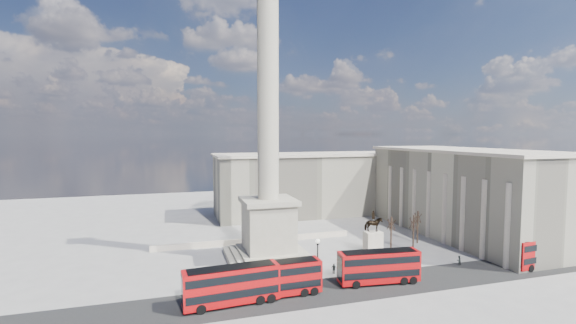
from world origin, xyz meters
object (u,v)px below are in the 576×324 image
(red_bus_a, at_px, (232,285))
(victorian_lamp, at_px, (318,259))
(nelsons_column, at_px, (268,186))
(red_bus_d, at_px, (541,251))
(pedestrian_crossing, at_px, (334,269))
(pedestrian_walking, at_px, (393,256))
(red_bus_b, at_px, (279,278))
(red_bus_c, at_px, (379,266))
(equestrian_statue, at_px, (373,239))
(pedestrian_standing, at_px, (459,260))

(red_bus_a, xyz_separation_m, victorian_lamp, (12.43, 1.96, 1.54))
(nelsons_column, height_order, red_bus_d, nelsons_column)
(red_bus_d, bearing_deg, pedestrian_crossing, 162.94)
(nelsons_column, bearing_deg, pedestrian_walking, -17.05)
(nelsons_column, height_order, red_bus_b, nelsons_column)
(red_bus_c, xyz_separation_m, victorian_lamp, (-9.21, 1.10, 1.60))
(equestrian_statue, distance_m, pedestrian_crossing, 12.80)
(pedestrian_walking, xyz_separation_m, pedestrian_standing, (9.33, -5.19, -0.01))
(equestrian_statue, distance_m, pedestrian_walking, 4.75)
(red_bus_a, bearing_deg, red_bus_c, -1.91)
(red_bus_b, xyz_separation_m, equestrian_statue, (21.11, 12.48, 0.30))
(red_bus_d, xyz_separation_m, equestrian_statue, (-23.44, 13.50, 0.18))
(equestrian_statue, height_order, pedestrian_crossing, equestrian_statue)
(nelsons_column, xyz_separation_m, red_bus_c, (13.04, -14.62, -10.38))
(pedestrian_crossing, bearing_deg, nelsons_column, -10.75)
(nelsons_column, distance_m, pedestrian_crossing, 17.27)
(red_bus_d, height_order, pedestrian_crossing, red_bus_d)
(pedestrian_crossing, bearing_deg, red_bus_c, 167.76)
(red_bus_b, height_order, pedestrian_standing, red_bus_b)
(red_bus_c, xyz_separation_m, red_bus_d, (29.31, -1.14, 0.07))
(nelsons_column, distance_m, red_bus_b, 18.20)
(victorian_lamp, distance_m, equestrian_statue, 18.87)
(red_bus_b, relative_size, red_bus_d, 0.94)
(red_bus_d, bearing_deg, equestrian_statue, 144.04)
(pedestrian_walking, height_order, pedestrian_crossing, pedestrian_crossing)
(pedestrian_walking, bearing_deg, pedestrian_crossing, 159.98)
(red_bus_d, bearing_deg, pedestrian_standing, 155.08)
(nelsons_column, relative_size, victorian_lamp, 7.08)
(red_bus_a, relative_size, equestrian_statue, 1.54)
(victorian_lamp, distance_m, pedestrian_walking, 18.47)
(red_bus_a, height_order, red_bus_d, red_bus_d)
(red_bus_b, distance_m, red_bus_d, 44.56)
(red_bus_c, bearing_deg, red_bus_b, -173.41)
(red_bus_a, relative_size, pedestrian_walking, 7.65)
(red_bus_c, relative_size, red_bus_d, 0.97)
(red_bus_b, relative_size, pedestrian_standing, 7.32)
(pedestrian_walking, bearing_deg, red_bus_b, 167.36)
(equestrian_statue, relative_size, pedestrian_walking, 4.96)
(pedestrian_crossing, bearing_deg, red_bus_d, -154.06)
(red_bus_d, relative_size, equestrian_statue, 1.55)
(equestrian_statue, bearing_deg, red_bus_c, -115.44)
(equestrian_statue, bearing_deg, red_bus_b, -149.40)
(nelsons_column, bearing_deg, equestrian_statue, -6.82)
(red_bus_a, xyz_separation_m, pedestrian_crossing, (16.90, 6.36, -1.79))
(red_bus_b, relative_size, equestrian_statue, 1.46)
(pedestrian_walking, relative_size, pedestrian_crossing, 0.99)
(equestrian_statue, bearing_deg, red_bus_a, -154.35)
(nelsons_column, bearing_deg, red_bus_c, -48.28)
(red_bus_a, bearing_deg, equestrian_statue, 21.47)
(pedestrian_walking, bearing_deg, red_bus_d, -56.54)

